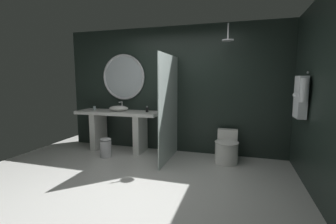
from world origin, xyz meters
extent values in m
plane|color=silver|center=(0.00, 0.00, 0.00)|extent=(5.76, 5.76, 0.00)
cube|color=#1E2823|center=(0.00, 1.90, 1.30)|extent=(4.80, 0.10, 2.60)
cube|color=#1E2823|center=(2.35, 0.76, 1.30)|extent=(0.10, 2.47, 2.60)
cube|color=silver|center=(-1.11, 1.54, 0.82)|extent=(1.80, 0.58, 0.06)
cube|color=silver|center=(-1.61, 1.54, 0.40)|extent=(0.13, 0.49, 0.79)
cube|color=silver|center=(-0.61, 1.54, 0.40)|extent=(0.13, 0.49, 0.79)
ellipsoid|color=white|center=(-1.12, 1.56, 0.91)|extent=(0.42, 0.35, 0.11)
cylinder|color=silver|center=(-1.12, 1.72, 0.95)|extent=(0.02, 0.02, 0.19)
cylinder|color=silver|center=(-1.12, 1.65, 1.04)|extent=(0.02, 0.14, 0.02)
cylinder|color=silver|center=(-1.73, 1.59, 0.90)|extent=(0.06, 0.06, 0.08)
cylinder|color=black|center=(-0.46, 1.56, 0.91)|extent=(0.06, 0.06, 0.10)
cylinder|color=silver|center=(-0.46, 1.56, 0.97)|extent=(0.03, 0.03, 0.02)
torus|color=silver|center=(-1.11, 1.81, 1.57)|extent=(1.00, 0.05, 1.00)
cylinder|color=#B2BCC1|center=(-1.11, 1.82, 1.57)|extent=(0.92, 0.01, 0.92)
cube|color=silver|center=(0.10, 1.25, 0.99)|extent=(0.02, 1.20, 1.97)
cylinder|color=silver|center=(1.11, 1.50, 2.36)|extent=(0.02, 0.02, 0.28)
cylinder|color=silver|center=(1.11, 1.50, 2.21)|extent=(0.21, 0.21, 0.02)
sphere|color=silver|center=(2.28, 0.93, 1.62)|extent=(0.04, 0.04, 0.04)
cube|color=white|center=(2.21, 0.93, 1.26)|extent=(0.12, 0.35, 0.62)
cylinder|color=white|center=(2.21, 0.74, 1.38)|extent=(0.10, 0.10, 0.33)
cylinder|color=white|center=(2.21, 1.12, 1.38)|extent=(0.10, 0.10, 0.33)
sphere|color=white|center=(2.13, 0.93, 1.30)|extent=(0.07, 0.07, 0.07)
cylinder|color=white|center=(1.16, 1.38, 0.19)|extent=(0.41, 0.41, 0.39)
ellipsoid|color=white|center=(1.16, 1.38, 0.40)|extent=(0.43, 0.47, 0.02)
cube|color=white|center=(1.16, 1.66, 0.38)|extent=(0.37, 0.15, 0.38)
cylinder|color=silver|center=(-1.14, 1.04, 0.16)|extent=(0.22, 0.22, 0.33)
ellipsoid|color=silver|center=(-1.14, 1.04, 0.36)|extent=(0.22, 0.22, 0.07)
camera|label=1|loc=(1.36, -2.95, 1.51)|focal=25.39mm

